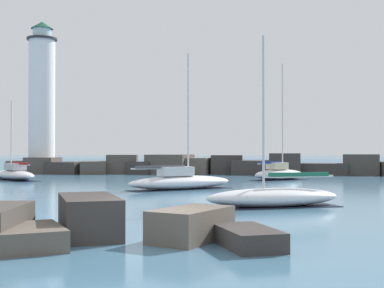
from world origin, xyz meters
The scene contains 9 objects.
ground_plane centered at (0.00, 0.00, 0.00)m, with size 600.00×600.00×0.00m, color teal.
open_sea_beyond centered at (0.00, 106.95, 0.00)m, with size 400.00×116.00×0.01m.
breakwater_jetty centered at (0.90, 46.77, 0.92)m, with size 58.55×7.18×2.45m.
lighthouse centered at (-23.77, 47.43, 8.37)m, with size 4.30×4.30×18.67m.
foreground_rocks centered at (-4.01, 0.33, 0.54)m, with size 12.90×6.30×1.28m.
sailboat_moored_0 centered at (4.71, 35.48, 0.62)m, with size 5.82×5.64×10.97m.
sailboat_moored_1 centered at (-2.61, 22.08, 0.59)m, with size 7.60×6.75×9.71m.
sailboat_moored_3 centered at (-19.94, 32.16, 0.56)m, with size 7.52×7.33×7.48m.
sailboat_moored_5 centered at (3.70, 11.13, 0.49)m, with size 7.08×4.51×8.36m.
Camera 1 is at (3.16, -15.23, 2.74)m, focal length 50.00 mm.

